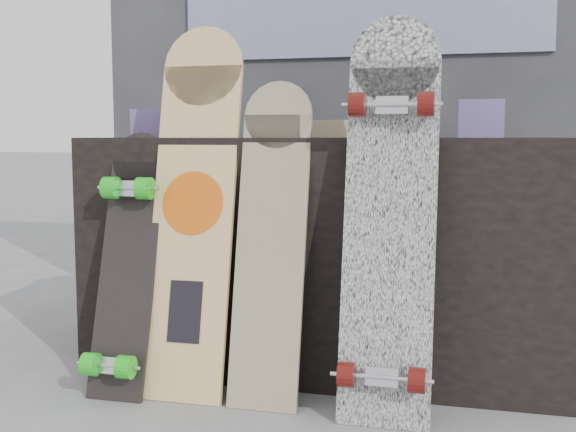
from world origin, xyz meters
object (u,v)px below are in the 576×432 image
(longboard_celtic, at_px, (272,231))
(longboard_cascadia, at_px, (390,209))
(longboard_geisha, at_px, (194,198))
(skateboard_dark, at_px, (126,260))
(vendor_table, at_px, (326,253))

(longboard_celtic, distance_m, longboard_cascadia, 0.37)
(longboard_geisha, distance_m, longboard_cascadia, 0.62)
(skateboard_dark, bearing_deg, vendor_table, 35.81)
(vendor_table, xyz_separation_m, longboard_celtic, (-0.10, -0.35, 0.12))
(vendor_table, distance_m, longboard_cascadia, 0.52)
(longboard_celtic, bearing_deg, skateboard_dark, -173.96)
(vendor_table, xyz_separation_m, skateboard_dark, (-0.56, -0.40, 0.02))
(vendor_table, relative_size, skateboard_dark, 1.95)
(longboard_celtic, relative_size, longboard_cascadia, 0.85)
(longboard_geisha, distance_m, longboard_celtic, 0.28)
(longboard_cascadia, xyz_separation_m, skateboard_dark, (-0.82, 0.00, -0.18))
(longboard_celtic, bearing_deg, longboard_cascadia, -7.94)
(vendor_table, bearing_deg, skateboard_dark, -144.19)
(longboard_geisha, bearing_deg, longboard_celtic, -5.35)
(longboard_geisha, bearing_deg, vendor_table, 42.76)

